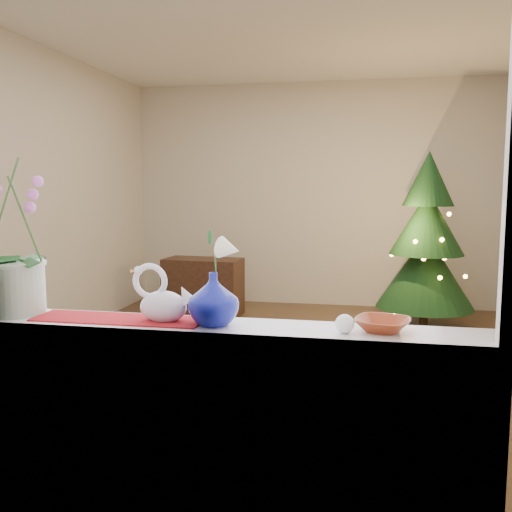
{
  "coord_description": "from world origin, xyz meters",
  "views": [
    {
      "loc": [
        0.6,
        -4.49,
        1.46
      ],
      "look_at": [
        0.0,
        -1.4,
        1.07
      ],
      "focal_mm": 40.0,
      "sensor_mm": 36.0,
      "label": 1
    }
  ],
  "objects_px": {
    "swan": "(163,294)",
    "blue_vase": "(213,295)",
    "orchid_pot": "(13,227)",
    "side_table": "(203,287)",
    "paperweight": "(345,324)",
    "amber_dish": "(382,326)",
    "xmas_tree": "(426,240)"
  },
  "relations": [
    {
      "from": "amber_dish",
      "to": "xmas_tree",
      "type": "distance_m",
      "value": 3.94
    },
    {
      "from": "xmas_tree",
      "to": "side_table",
      "type": "distance_m",
      "value": 2.49
    },
    {
      "from": "paperweight",
      "to": "amber_dish",
      "type": "relative_size",
      "value": 0.41
    },
    {
      "from": "paperweight",
      "to": "amber_dish",
      "type": "xyz_separation_m",
      "value": [
        0.14,
        0.06,
        -0.01
      ]
    },
    {
      "from": "paperweight",
      "to": "side_table",
      "type": "distance_m",
      "value": 4.48
    },
    {
      "from": "swan",
      "to": "blue_vase",
      "type": "distance_m",
      "value": 0.21
    },
    {
      "from": "side_table",
      "to": "paperweight",
      "type": "bearing_deg",
      "value": -62.61
    },
    {
      "from": "blue_vase",
      "to": "side_table",
      "type": "relative_size",
      "value": 0.28
    },
    {
      "from": "orchid_pot",
      "to": "paperweight",
      "type": "height_order",
      "value": "orchid_pot"
    },
    {
      "from": "paperweight",
      "to": "orchid_pot",
      "type": "bearing_deg",
      "value": 177.51
    },
    {
      "from": "orchid_pot",
      "to": "swan",
      "type": "bearing_deg",
      "value": -1.19
    },
    {
      "from": "blue_vase",
      "to": "paperweight",
      "type": "distance_m",
      "value": 0.52
    },
    {
      "from": "paperweight",
      "to": "blue_vase",
      "type": "bearing_deg",
      "value": 176.73
    },
    {
      "from": "orchid_pot",
      "to": "paperweight",
      "type": "bearing_deg",
      "value": -2.49
    },
    {
      "from": "swan",
      "to": "side_table",
      "type": "distance_m",
      "value": 4.22
    },
    {
      "from": "swan",
      "to": "amber_dish",
      "type": "bearing_deg",
      "value": 17.93
    },
    {
      "from": "amber_dish",
      "to": "orchid_pot",
      "type": "bearing_deg",
      "value": 179.92
    },
    {
      "from": "orchid_pot",
      "to": "blue_vase",
      "type": "height_order",
      "value": "orchid_pot"
    },
    {
      "from": "swan",
      "to": "side_table",
      "type": "xyz_separation_m",
      "value": [
        -1.02,
        4.03,
        -0.71
      ]
    },
    {
      "from": "swan",
      "to": "side_table",
      "type": "bearing_deg",
      "value": 121.33
    },
    {
      "from": "orchid_pot",
      "to": "side_table",
      "type": "relative_size",
      "value": 0.86
    },
    {
      "from": "paperweight",
      "to": "amber_dish",
      "type": "distance_m",
      "value": 0.15
    },
    {
      "from": "xmas_tree",
      "to": "side_table",
      "type": "height_order",
      "value": "xmas_tree"
    },
    {
      "from": "side_table",
      "to": "xmas_tree",
      "type": "bearing_deg",
      "value": 1.63
    },
    {
      "from": "blue_vase",
      "to": "amber_dish",
      "type": "bearing_deg",
      "value": 2.55
    },
    {
      "from": "orchid_pot",
      "to": "paperweight",
      "type": "relative_size",
      "value": 10.35
    },
    {
      "from": "swan",
      "to": "amber_dish",
      "type": "height_order",
      "value": "swan"
    },
    {
      "from": "xmas_tree",
      "to": "side_table",
      "type": "relative_size",
      "value": 2.11
    },
    {
      "from": "xmas_tree",
      "to": "swan",
      "type": "bearing_deg",
      "value": -109.65
    },
    {
      "from": "amber_dish",
      "to": "blue_vase",
      "type": "bearing_deg",
      "value": -177.45
    },
    {
      "from": "swan",
      "to": "paperweight",
      "type": "xyz_separation_m",
      "value": [
        0.72,
        -0.05,
        -0.08
      ]
    },
    {
      "from": "orchid_pot",
      "to": "side_table",
      "type": "bearing_deg",
      "value": 95.12
    }
  ]
}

